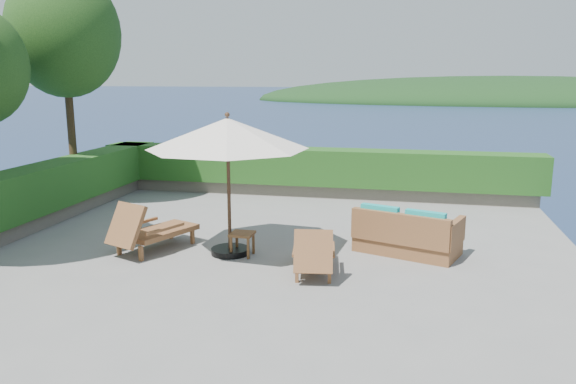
% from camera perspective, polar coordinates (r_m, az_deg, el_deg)
% --- Properties ---
extents(ground, '(12.00, 12.00, 0.00)m').
position_cam_1_polar(ground, '(10.77, -2.48, -6.51)').
color(ground, gray).
rests_on(ground, ground).
extents(foundation, '(12.00, 12.00, 3.00)m').
position_cam_1_polar(foundation, '(11.36, -2.41, -13.97)').
color(foundation, '#514A40').
rests_on(foundation, ocean).
extents(offshore_island, '(126.00, 57.60, 12.60)m').
position_cam_1_polar(offshore_island, '(151.68, 20.98, 8.59)').
color(offshore_island, black).
rests_on(offshore_island, ocean).
extents(planter_wall_far, '(12.00, 0.60, 0.36)m').
position_cam_1_polar(planter_wall_far, '(16.03, 2.60, 0.25)').
color(planter_wall_far, gray).
rests_on(planter_wall_far, ground).
extents(planter_wall_left, '(0.60, 12.00, 0.36)m').
position_cam_1_polar(planter_wall_left, '(13.25, -26.66, -3.48)').
color(planter_wall_left, gray).
rests_on(planter_wall_left, ground).
extents(hedge_far, '(12.40, 0.90, 1.00)m').
position_cam_1_polar(hedge_far, '(15.91, 2.62, 2.61)').
color(hedge_far, '#224A15').
rests_on(hedge_far, planter_wall_far).
extents(hedge_left, '(0.90, 12.40, 1.00)m').
position_cam_1_polar(hedge_left, '(13.11, -26.93, -0.65)').
color(hedge_left, '#224A15').
rests_on(hedge_left, planter_wall_left).
extents(tree_far, '(2.80, 2.80, 6.03)m').
position_cam_1_polar(tree_far, '(15.71, -21.82, 14.70)').
color(tree_far, '#3F2D18').
rests_on(tree_far, ground).
extents(patio_umbrella, '(3.81, 3.81, 2.72)m').
position_cam_1_polar(patio_umbrella, '(10.47, -6.15, 5.78)').
color(patio_umbrella, black).
rests_on(patio_umbrella, ground).
extents(lounge_left, '(1.38, 1.95, 1.04)m').
position_cam_1_polar(lounge_left, '(11.25, -13.87, -3.75)').
color(lounge_left, brown).
rests_on(lounge_left, ground).
extents(lounge_right, '(0.86, 1.63, 0.90)m').
position_cam_1_polar(lounge_right, '(9.73, 2.64, -6.22)').
color(lounge_right, brown).
rests_on(lounge_right, ground).
extents(side_table, '(0.44, 0.44, 0.46)m').
position_cam_1_polar(side_table, '(10.71, -4.67, -4.56)').
color(side_table, brown).
rests_on(side_table, ground).
extents(wicker_loveseat, '(2.16, 1.58, 0.95)m').
position_cam_1_polar(wicker_loveseat, '(11.04, 11.92, -4.30)').
color(wicker_loveseat, brown).
rests_on(wicker_loveseat, ground).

